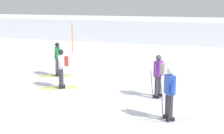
% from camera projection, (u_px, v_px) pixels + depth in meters
% --- Properties ---
extents(ground_plane, '(120.00, 120.00, 0.00)m').
position_uv_depth(ground_plane, '(78.00, 99.00, 12.64)').
color(ground_plane, white).
extents(far_snow_ridge, '(80.00, 9.33, 2.00)m').
position_uv_depth(far_snow_ridge, '(170.00, 29.00, 32.04)').
color(far_snow_ridge, white).
rests_on(far_snow_ridge, ground).
extents(skier_green, '(1.61, 1.01, 1.71)m').
position_uv_depth(skier_green, '(57.00, 58.00, 16.32)').
color(skier_green, gold).
rests_on(skier_green, ground).
extents(skier_blue, '(1.56, 1.16, 1.71)m').
position_uv_depth(skier_blue, '(169.00, 92.00, 10.21)').
color(skier_blue, silver).
rests_on(skier_blue, ground).
extents(skier_purple, '(1.64, 0.99, 1.71)m').
position_uv_depth(skier_purple, '(159.00, 74.00, 12.61)').
color(skier_purple, silver).
rests_on(skier_purple, ground).
extents(skier_white, '(1.57, 1.13, 1.71)m').
position_uv_depth(skier_white, '(62.00, 67.00, 14.03)').
color(skier_white, gold).
rests_on(skier_white, ground).
extents(trail_marker_pole, '(0.05, 0.05, 2.26)m').
position_uv_depth(trail_marker_pole, '(72.00, 38.00, 23.39)').
color(trail_marker_pole, '#C65614').
rests_on(trail_marker_pole, ground).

